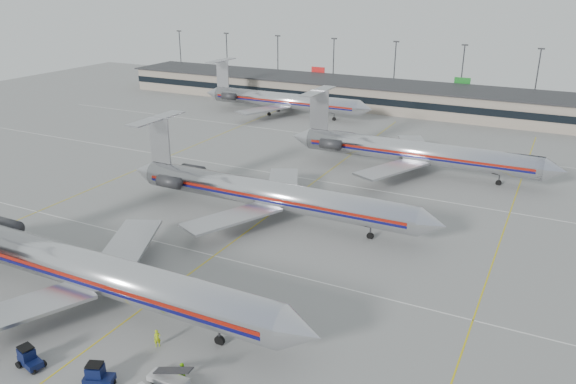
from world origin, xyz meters
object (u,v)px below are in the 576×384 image
Objects in this scene: jet_foreground at (83,268)px; belt_loader at (169,378)px; tug_center at (97,376)px; jet_second_row at (266,193)px.

jet_foreground reaches higher than belt_loader.
jet_foreground is 18.70× the size of tug_center.
jet_foreground is at bearing 117.08° from tug_center.
tug_center is 0.66× the size of belt_loader.
belt_loader reaches higher than tug_center.
tug_center is at bearing -83.14° from jet_second_row.
jet_foreground is 17.04m from belt_loader.
jet_foreground is 1.07× the size of jet_second_row.
jet_second_row is 11.48× the size of belt_loader.
tug_center is (4.36, -36.21, -2.69)m from jet_second_row.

